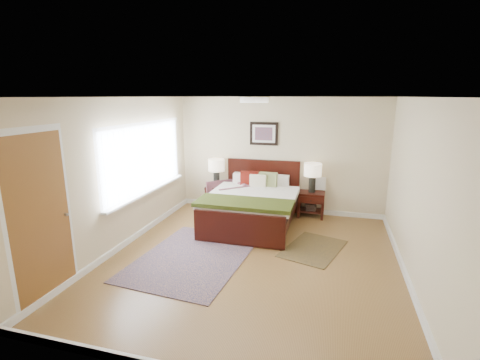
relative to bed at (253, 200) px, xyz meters
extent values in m
plane|color=brown|center=(0.35, -1.47, -0.52)|extent=(5.00, 5.00, 0.00)
cube|color=#C6B08F|center=(0.35, 1.03, 0.73)|extent=(4.50, 0.04, 2.50)
cube|color=#C6B08F|center=(0.35, -3.97, 0.73)|extent=(4.50, 0.04, 2.50)
cube|color=#C6B08F|center=(-1.90, -1.47, 0.73)|extent=(0.04, 5.00, 2.50)
cube|color=#C6B08F|center=(2.60, -1.47, 0.73)|extent=(0.04, 5.00, 2.50)
cube|color=white|center=(0.35, -1.47, 1.98)|extent=(4.50, 5.00, 0.02)
cube|color=silver|center=(-1.88, -0.77, 0.88)|extent=(0.02, 2.72, 1.32)
cube|color=silver|center=(-1.86, -0.77, 0.88)|extent=(0.01, 2.60, 1.20)
cube|color=silver|center=(-1.83, -0.77, 0.25)|extent=(0.10, 2.72, 0.04)
cube|color=silver|center=(-1.88, -3.22, 0.57)|extent=(0.01, 1.00, 2.18)
cube|color=brown|center=(-1.87, -3.22, 0.53)|extent=(0.01, 0.90, 2.10)
cylinder|color=#999999|center=(-1.85, -2.84, 0.48)|extent=(0.04, 0.04, 0.04)
cylinder|color=white|center=(0.35, -1.47, 1.94)|extent=(0.40, 0.40, 0.07)
cylinder|color=beige|center=(0.35, -1.47, 1.97)|extent=(0.44, 0.44, 0.01)
cube|color=black|center=(0.00, 0.99, 0.06)|extent=(1.61, 0.06, 1.13)
cube|color=black|center=(0.00, -1.04, -0.22)|extent=(1.61, 0.06, 0.56)
cube|color=black|center=(-0.77, -0.03, -0.20)|extent=(0.06, 2.02, 0.18)
cube|color=black|center=(0.77, -0.03, -0.20)|extent=(0.06, 2.02, 0.18)
cube|color=silver|center=(0.00, -0.03, -0.07)|extent=(1.51, 2.00, 0.22)
cube|color=silver|center=(0.00, -0.13, 0.08)|extent=(1.69, 1.77, 0.10)
cube|color=#333810|center=(0.00, -0.68, 0.13)|extent=(1.73, 0.70, 0.07)
cube|color=silver|center=(-0.35, 0.75, 0.22)|extent=(0.50, 0.18, 0.26)
cube|color=silver|center=(0.35, 0.75, 0.22)|extent=(0.50, 0.18, 0.26)
cube|color=#561009|center=(-0.22, 0.63, 0.26)|extent=(0.39, 0.17, 0.32)
cube|color=olive|center=(0.18, 0.63, 0.26)|extent=(0.39, 0.16, 0.32)
cube|color=beige|center=(-0.02, 0.55, 0.24)|extent=(0.35, 0.13, 0.28)
cube|color=black|center=(0.00, 1.01, 1.20)|extent=(0.62, 0.03, 0.50)
cube|color=silver|center=(0.00, 0.99, 1.20)|extent=(0.50, 0.01, 0.38)
cube|color=#A52D23|center=(0.00, 0.98, 1.20)|extent=(0.38, 0.01, 0.28)
cube|color=black|center=(-1.03, 0.80, -0.02)|extent=(0.44, 0.40, 0.05)
cube|color=black|center=(-1.22, 0.63, -0.28)|extent=(0.05, 0.05, 0.48)
cube|color=black|center=(-0.84, 0.63, -0.28)|extent=(0.05, 0.05, 0.48)
cube|color=black|center=(-1.22, 0.97, -0.28)|extent=(0.05, 0.05, 0.48)
cube|color=black|center=(-0.84, 0.97, -0.28)|extent=(0.05, 0.05, 0.48)
cube|color=black|center=(-1.03, 0.62, -0.12)|extent=(0.38, 0.03, 0.14)
cube|color=black|center=(1.09, 0.80, -0.01)|extent=(0.55, 0.41, 0.05)
cube|color=black|center=(0.85, 0.63, -0.27)|extent=(0.05, 0.05, 0.50)
cube|color=black|center=(1.33, 0.63, -0.27)|extent=(0.05, 0.05, 0.50)
cube|color=black|center=(0.85, 0.98, -0.27)|extent=(0.05, 0.05, 0.50)
cube|color=black|center=(1.33, 0.98, -0.27)|extent=(0.05, 0.05, 0.50)
cube|color=black|center=(1.09, 0.61, -0.11)|extent=(0.49, 0.03, 0.14)
cube|color=black|center=(1.09, 0.80, -0.38)|extent=(0.49, 0.35, 0.03)
cube|color=black|center=(1.09, 0.80, -0.35)|extent=(0.20, 0.25, 0.03)
cube|color=black|center=(1.09, 0.80, -0.32)|extent=(0.20, 0.25, 0.03)
cube|color=black|center=(1.09, 0.80, -0.28)|extent=(0.20, 0.25, 0.03)
cube|color=black|center=(1.09, 0.80, -0.25)|extent=(0.20, 0.25, 0.03)
cylinder|color=black|center=(-1.03, 0.80, 0.17)|extent=(0.14, 0.14, 0.32)
cylinder|color=black|center=(-1.03, 0.80, 0.35)|extent=(0.02, 0.02, 0.06)
cylinder|color=beige|center=(-1.03, 0.80, 0.49)|extent=(0.36, 0.36, 0.26)
cylinder|color=black|center=(1.09, 0.80, 0.18)|extent=(0.14, 0.14, 0.32)
cylinder|color=black|center=(1.09, 0.80, 0.36)|extent=(0.02, 0.02, 0.06)
cylinder|color=beige|center=(1.09, 0.80, 0.50)|extent=(0.36, 0.36, 0.26)
imported|color=brown|center=(-0.67, 0.53, -0.17)|extent=(1.07, 1.07, 0.70)
cube|color=#0D1742|center=(-0.58, -1.69, -0.52)|extent=(1.77, 2.37, 0.01)
cube|color=black|center=(1.25, -0.84, -0.52)|extent=(1.15, 1.42, 0.01)
camera|label=1|loc=(1.49, -6.40, 1.99)|focal=26.00mm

